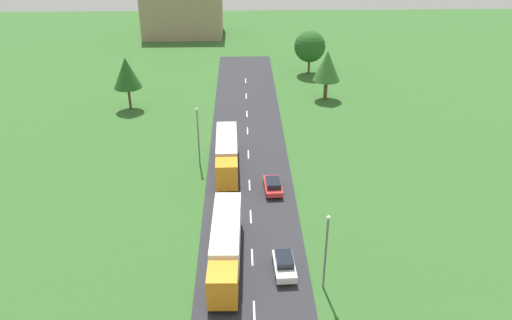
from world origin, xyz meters
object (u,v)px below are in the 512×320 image
object	(u,v)px
distant_building	(183,14)
lamppost_second	(326,248)
lamppost_third	(198,133)
tree_maple	(310,46)
tree_oak	(126,73)
truck_third	(227,153)
car_fourth	(273,185)
truck_second	(226,244)
tree_birch	(327,66)
car_third	(284,265)

from	to	relation	value
distant_building	lamppost_second	bearing A→B (deg)	-77.17
lamppost_second	lamppost_third	distance (m)	25.60
tree_maple	tree_oak	bearing A→B (deg)	-150.79
truck_third	car_fourth	size ratio (longest dim) A/B	2.88
lamppost_second	car_fourth	bearing A→B (deg)	101.93
truck_second	tree_maple	xyz separation A→B (m)	(14.06, 54.25, 2.90)
lamppost_second	tree_maple	bearing A→B (deg)	84.32
tree_oak	tree_birch	xyz separation A→B (m)	(30.70, 3.32, -0.26)
car_fourth	tree_oak	distance (m)	32.99
lamppost_second	lamppost_third	bearing A→B (deg)	117.89
tree_oak	tree_maple	xyz separation A→B (m)	(29.64, 16.57, -0.75)
car_third	tree_oak	bearing A→B (deg)	117.90
car_third	lamppost_second	distance (m)	4.98
lamppost_third	tree_oak	distance (m)	22.09
truck_second	tree_maple	distance (m)	56.12
truck_third	car_third	bearing A→B (deg)	-74.24
truck_third	tree_oak	xyz separation A→B (m)	(-15.33, 20.02, 3.58)
car_fourth	tree_birch	world-z (taller)	tree_birch
truck_second	car_third	bearing A→B (deg)	-15.68
truck_third	lamppost_third	distance (m)	4.22
tree_birch	tree_maple	bearing A→B (deg)	94.60
truck_third	distant_building	size ratio (longest dim) A/B	0.67
car_fourth	tree_oak	xyz separation A→B (m)	(-20.55, 25.33, 4.96)
tree_maple	distant_building	xyz separation A→B (m)	(-25.64, 29.66, -0.22)
truck_second	car_fourth	world-z (taller)	truck_second
tree_maple	distant_building	bearing A→B (deg)	130.84
truck_second	tree_maple	bearing A→B (deg)	75.48
distant_building	truck_second	bearing A→B (deg)	-82.14
truck_second	tree_birch	size ratio (longest dim) A/B	1.64
lamppost_second	tree_oak	world-z (taller)	tree_oak
tree_oak	tree_birch	bearing A→B (deg)	6.16
truck_third	tree_maple	distance (m)	39.39
truck_third	car_third	xyz separation A→B (m)	(5.39, -19.11, -1.33)
lamppost_second	truck_second	bearing A→B (deg)	157.32
car_fourth	car_third	bearing A→B (deg)	-89.29
tree_maple	car_fourth	bearing A→B (deg)	-102.24
tree_birch	lamppost_second	bearing A→B (deg)	-98.70
truck_second	lamppost_third	distance (m)	19.61
tree_oak	distant_building	distance (m)	46.41
truck_second	tree_oak	distance (m)	40.95
car_fourth	distant_building	size ratio (longest dim) A/B	0.23
truck_third	car_fourth	world-z (taller)	truck_third
truck_second	car_fourth	bearing A→B (deg)	68.10
tree_oak	distant_building	size ratio (longest dim) A/B	0.46
car_fourth	lamppost_third	xyz separation A→B (m)	(-8.63, 6.80, 3.38)
lamppost_second	lamppost_third	size ratio (longest dim) A/B	0.98
car_third	lamppost_second	world-z (taller)	lamppost_second
car_third	truck_third	bearing A→B (deg)	105.76
truck_second	lamppost_third	world-z (taller)	lamppost_third
car_fourth	truck_second	bearing A→B (deg)	-111.90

